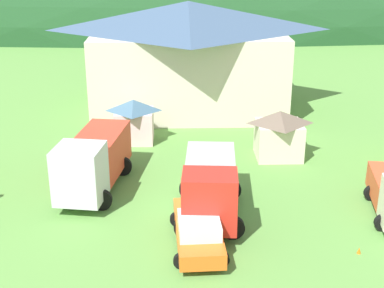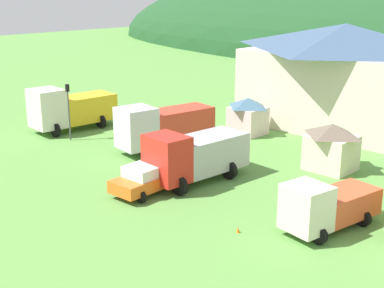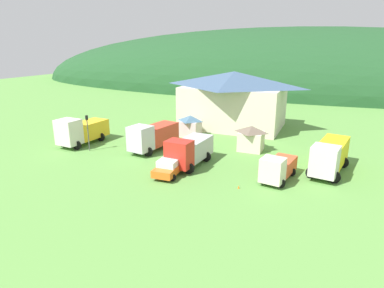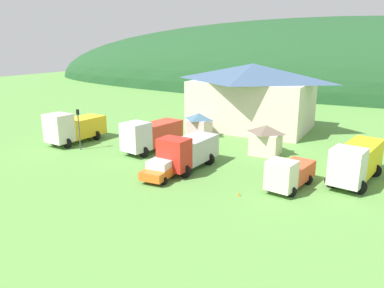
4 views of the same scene
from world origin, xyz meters
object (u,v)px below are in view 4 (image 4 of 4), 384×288
at_px(play_shed_pink, 199,125).
at_px(light_truck_cream, 289,173).
at_px(crane_truck_red, 188,151).
at_px(depot_building, 252,95).
at_px(tow_truck_silver, 151,134).
at_px(heavy_rig_striped, 73,127).
at_px(traffic_light_west, 79,125).
at_px(service_pickup_orange, 165,167).
at_px(flatbed_truck_yellow, 356,160).
at_px(play_shed_cream, 266,139).
at_px(traffic_cone_near_pickup, 239,196).

relative_size(play_shed_pink, light_truck_cream, 0.52).
bearing_deg(play_shed_pink, crane_truck_red, -67.39).
relative_size(depot_building, tow_truck_silver, 2.09).
bearing_deg(heavy_rig_striped, depot_building, 142.32).
xyz_separation_m(tow_truck_silver, traffic_light_west, (-6.85, -3.23, 0.85)).
distance_m(heavy_rig_striped, service_pickup_orange, 15.61).
height_order(depot_building, flatbed_truck_yellow, depot_building).
bearing_deg(play_shed_cream, traffic_cone_near_pickup, -81.71).
xyz_separation_m(play_shed_pink, heavy_rig_striped, (-11.16, -9.12, 0.31)).
height_order(play_shed_cream, play_shed_pink, play_shed_cream).
height_order(tow_truck_silver, flatbed_truck_yellow, tow_truck_silver).
xyz_separation_m(play_shed_cream, heavy_rig_striped, (-20.38, -6.04, 0.25)).
xyz_separation_m(play_shed_cream, service_pickup_orange, (-5.42, -10.43, -0.73)).
xyz_separation_m(crane_truck_red, service_pickup_orange, (-0.68, -2.77, -0.86)).
height_order(light_truck_cream, flatbed_truck_yellow, flatbed_truck_yellow).
relative_size(crane_truck_red, flatbed_truck_yellow, 0.84).
relative_size(heavy_rig_striped, service_pickup_orange, 1.31).
bearing_deg(play_shed_pink, heavy_rig_striped, -140.74).
bearing_deg(crane_truck_red, service_pickup_orange, -9.87).
bearing_deg(depot_building, service_pickup_orange, -90.03).
relative_size(depot_building, light_truck_cream, 2.79).
distance_m(play_shed_pink, traffic_light_west, 13.83).
bearing_deg(tow_truck_silver, traffic_cone_near_pickup, 70.80).
relative_size(tow_truck_silver, light_truck_cream, 1.33).
bearing_deg(depot_building, flatbed_truck_yellow, -45.85).
bearing_deg(tow_truck_silver, flatbed_truck_yellow, 100.71).
bearing_deg(crane_truck_red, tow_truck_silver, -113.10).
height_order(play_shed_pink, light_truck_cream, play_shed_pink).
xyz_separation_m(depot_building, play_shed_cream, (5.41, -10.68, -2.78)).
relative_size(play_shed_cream, service_pickup_orange, 0.56).
bearing_deg(flatbed_truck_yellow, depot_building, -126.27).
bearing_deg(tow_truck_silver, crane_truck_red, 71.90).
height_order(play_shed_cream, crane_truck_red, crane_truck_red).
xyz_separation_m(depot_building, play_shed_pink, (-3.81, -7.60, -2.84)).
xyz_separation_m(depot_building, traffic_light_west, (-12.31, -18.45, -1.70)).
distance_m(depot_building, flatbed_truck_yellow, 20.52).
xyz_separation_m(depot_building, light_truck_cream, (9.82, -18.73, -3.07)).
xyz_separation_m(heavy_rig_striped, tow_truck_silver, (9.51, 1.50, -0.02)).
distance_m(play_shed_cream, crane_truck_red, 9.01).
bearing_deg(depot_building, tow_truck_silver, -109.72).
height_order(play_shed_cream, heavy_rig_striped, heavy_rig_striped).
distance_m(heavy_rig_striped, flatbed_truck_yellow, 29.22).
height_order(crane_truck_red, traffic_light_west, traffic_light_west).
relative_size(play_shed_cream, traffic_light_west, 0.70).
bearing_deg(flatbed_truck_yellow, traffic_cone_near_pickup, -34.79).
xyz_separation_m(depot_building, heavy_rig_striped, (-14.97, -16.72, -2.53)).
xyz_separation_m(crane_truck_red, traffic_cone_near_pickup, (6.38, -3.56, -1.69)).
bearing_deg(light_truck_cream, flatbed_truck_yellow, 143.00).
distance_m(depot_building, tow_truck_silver, 16.37).
relative_size(heavy_rig_striped, crane_truck_red, 1.05).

